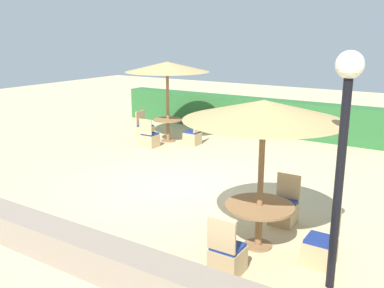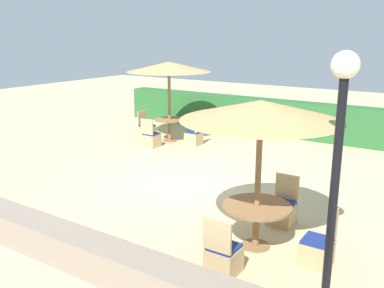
# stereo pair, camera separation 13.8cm
# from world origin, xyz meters

# --- Properties ---
(ground_plane) EXTENTS (40.00, 40.00, 0.00)m
(ground_plane) POSITION_xyz_m (0.00, 0.00, 0.00)
(ground_plane) COLOR #C6B284
(hedge_row) EXTENTS (13.00, 0.70, 1.23)m
(hedge_row) POSITION_xyz_m (0.00, 6.32, 0.62)
(hedge_row) COLOR #28602D
(hedge_row) RESTS_ON ground_plane
(stone_border) EXTENTS (10.00, 0.56, 0.52)m
(stone_border) POSITION_xyz_m (0.00, -3.78, 0.26)
(stone_border) COLOR gray
(stone_border) RESTS_ON ground_plane
(lamp_post) EXTENTS (0.36, 0.36, 3.32)m
(lamp_post) POSITION_xyz_m (4.17, -2.26, 2.35)
(lamp_post) COLOR black
(lamp_post) RESTS_ON ground_plane
(parasol_back_left) EXTENTS (2.73, 2.73, 2.63)m
(parasol_back_left) POSITION_xyz_m (-2.76, 3.43, 2.46)
(parasol_back_left) COLOR olive
(parasol_back_left) RESTS_ON ground_plane
(round_table_back_left) EXTENTS (0.98, 0.98, 0.75)m
(round_table_back_left) POSITION_xyz_m (-2.76, 3.43, 0.57)
(round_table_back_left) COLOR olive
(round_table_back_left) RESTS_ON ground_plane
(patio_chair_back_left_south) EXTENTS (0.46, 0.46, 0.93)m
(patio_chair_back_left_south) POSITION_xyz_m (-2.80, 2.48, 0.26)
(patio_chair_back_left_south) COLOR tan
(patio_chair_back_left_south) RESTS_ON ground_plane
(patio_chair_back_left_east) EXTENTS (0.46, 0.46, 0.93)m
(patio_chair_back_left_east) POSITION_xyz_m (-1.80, 3.46, 0.26)
(patio_chair_back_left_east) COLOR tan
(patio_chair_back_left_east) RESTS_ON ground_plane
(patio_chair_back_left_west) EXTENTS (0.46, 0.46, 0.93)m
(patio_chair_back_left_west) POSITION_xyz_m (-3.70, 3.37, 0.26)
(patio_chair_back_left_west) COLOR tan
(patio_chair_back_left_west) RESTS_ON ground_plane
(parasol_front_right) EXTENTS (2.58, 2.58, 2.51)m
(parasol_front_right) POSITION_xyz_m (2.81, -1.71, 2.34)
(parasol_front_right) COLOR olive
(parasol_front_right) RESTS_ON ground_plane
(round_table_front_right) EXTENTS (1.16, 1.16, 0.75)m
(round_table_front_right) POSITION_xyz_m (2.81, -1.71, 0.61)
(round_table_front_right) COLOR olive
(round_table_front_right) RESTS_ON ground_plane
(patio_chair_front_right_south) EXTENTS (0.46, 0.46, 0.93)m
(patio_chair_front_right_south) POSITION_xyz_m (2.76, -2.74, 0.26)
(patio_chair_front_right_south) COLOR tan
(patio_chair_front_right_south) RESTS_ON ground_plane
(patio_chair_front_right_east) EXTENTS (0.46, 0.46, 0.93)m
(patio_chair_front_right_east) POSITION_xyz_m (3.88, -1.75, 0.26)
(patio_chair_front_right_east) COLOR tan
(patio_chair_front_right_east) RESTS_ON ground_plane
(patio_chair_front_right_north) EXTENTS (0.46, 0.46, 0.93)m
(patio_chair_front_right_north) POSITION_xyz_m (2.84, -0.61, 0.26)
(patio_chair_front_right_north) COLOR tan
(patio_chair_front_right_north) RESTS_ON ground_plane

